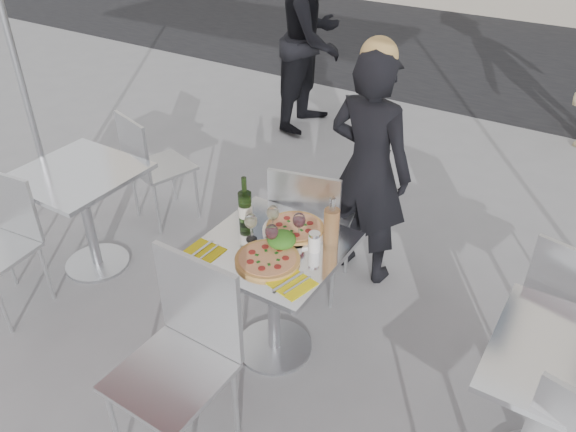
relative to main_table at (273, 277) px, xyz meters
The scene contains 24 objects.
ground 0.54m from the main_table, ahead, with size 80.00×80.00×0.00m, color gray.
street_asphalt 6.52m from the main_table, 90.00° to the left, with size 24.00×5.00×0.00m, color black.
main_table is the anchor object (origin of this frame).
side_table_left 1.50m from the main_table, behind, with size 0.72×0.72×0.75m.
side_table_right 1.50m from the main_table, ahead, with size 0.72×0.72×0.75m.
chair_far 0.54m from the main_table, 99.38° to the left, with size 0.52×0.53×0.95m.
chair_near 0.69m from the main_table, 92.27° to the right, with size 0.47×0.49×1.02m.
side_chair_lfar 1.66m from the main_table, 156.97° to the left, with size 0.51×0.52×0.90m.
side_chair_lnear 1.70m from the main_table, 162.85° to the right, with size 0.44×0.45×0.88m.
side_chair_rfar 1.53m from the main_table, 22.98° to the left, with size 0.52×0.53×0.94m.
woman_diner 0.99m from the main_table, 84.07° to the left, with size 0.57×0.38×1.57m, color black.
pedestrian_a 3.28m from the main_table, 116.08° to the left, with size 0.87×0.68×1.80m, color black.
pizza_near 0.26m from the main_table, 67.94° to the right, with size 0.33×0.33×0.02m.
pizza_far 0.29m from the main_table, 80.70° to the left, with size 0.35×0.35×0.03m.
salad_plate 0.25m from the main_table, 21.44° to the left, with size 0.22×0.22×0.09m.
wine_bottle 0.41m from the main_table, 159.77° to the left, with size 0.07×0.08×0.29m.
carafe 0.44m from the main_table, 31.75° to the left, with size 0.08×0.08×0.29m.
sugar_shaker 0.34m from the main_table, 21.20° to the left, with size 0.06×0.06×0.11m.
wineglass_white_a 0.34m from the main_table, behind, with size 0.07×0.07×0.16m.
wineglass_white_b 0.35m from the main_table, 122.38° to the left, with size 0.07×0.07×0.16m.
wineglass_red_a 0.32m from the main_table, 61.24° to the right, with size 0.07×0.07×0.16m.
wineglass_red_b 0.35m from the main_table, 57.39° to the left, with size 0.07×0.07×0.16m.
napkin_left 0.42m from the main_table, 138.35° to the right, with size 0.18×0.20×0.01m.
napkin_right 0.39m from the main_table, 40.02° to the right, with size 0.22×0.22×0.01m.
Camera 1 is at (1.31, -1.95, 2.48)m, focal length 35.00 mm.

